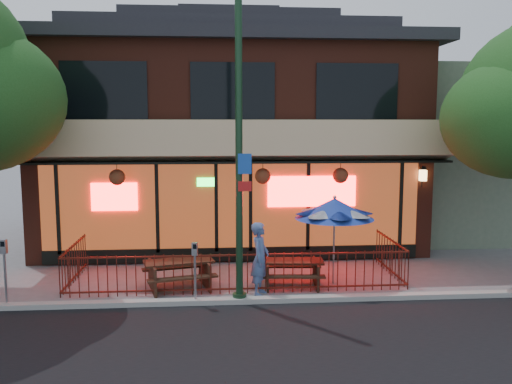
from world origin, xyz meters
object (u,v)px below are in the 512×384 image
(street_light, at_px, (239,166))
(picnic_table_left, at_px, (179,270))
(picnic_table_right, at_px, (292,269))
(parking_meter_near, at_px, (195,263))
(parking_meter_far, at_px, (4,262))
(pedestrian, at_px, (260,259))
(patio_umbrella, at_px, (334,209))

(street_light, height_order, picnic_table_left, street_light)
(picnic_table_left, relative_size, picnic_table_right, 1.17)
(street_light, bearing_deg, parking_meter_near, -175.62)
(parking_meter_far, bearing_deg, pedestrian, 5.00)
(parking_meter_near, distance_m, parking_meter_far, 4.19)
(street_light, height_order, parking_meter_far, street_light)
(picnic_table_left, bearing_deg, patio_umbrella, 2.31)
(picnic_table_right, relative_size, pedestrian, 0.95)
(picnic_table_left, bearing_deg, parking_meter_near, -69.52)
(pedestrian, bearing_deg, street_light, 153.31)
(picnic_table_left, xyz_separation_m, patio_umbrella, (3.92, 0.16, 1.47))
(picnic_table_left, xyz_separation_m, pedestrian, (1.97, -0.60, 0.40))
(picnic_table_right, bearing_deg, patio_umbrella, 8.16)
(picnic_table_left, xyz_separation_m, picnic_table_right, (2.82, 0.00, -0.03))
(picnic_table_right, distance_m, parking_meter_near, 2.71)
(patio_umbrella, bearing_deg, picnic_table_left, -177.69)
(picnic_table_right, relative_size, parking_meter_near, 1.16)
(parking_meter_near, xyz_separation_m, parking_meter_far, (-4.19, 0.08, 0.08))
(picnic_table_right, height_order, patio_umbrella, patio_umbrella)
(parking_meter_far, bearing_deg, picnic_table_right, 9.51)
(picnic_table_left, height_order, patio_umbrella, patio_umbrella)
(picnic_table_right, bearing_deg, parking_meter_far, -170.49)
(pedestrian, distance_m, parking_meter_near, 1.63)
(pedestrian, xyz_separation_m, parking_meter_near, (-1.52, -0.58, 0.09))
(parking_meter_near, bearing_deg, parking_meter_far, 178.91)
(picnic_table_right, bearing_deg, pedestrian, -144.96)
(street_light, distance_m, pedestrian, 2.38)
(picnic_table_left, height_order, picnic_table_right, picnic_table_left)
(pedestrian, bearing_deg, patio_umbrella, -49.91)
(patio_umbrella, distance_m, pedestrian, 2.35)
(street_light, relative_size, pedestrian, 3.98)
(street_light, relative_size, patio_umbrella, 3.07)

